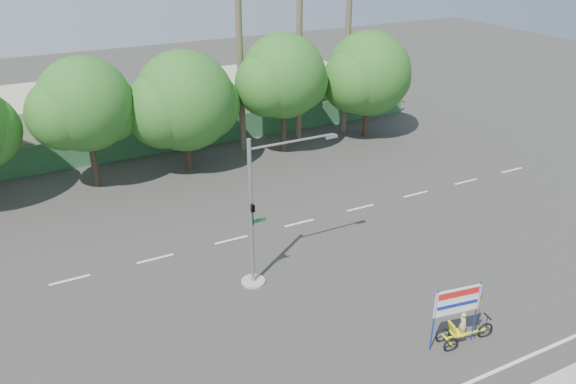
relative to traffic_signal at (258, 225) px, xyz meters
name	(u,v)px	position (x,y,z in m)	size (l,w,h in m)	color
ground	(346,316)	(2.20, -3.98, -2.92)	(120.00, 120.00, 0.00)	#33302D
fence	(187,136)	(2.20, 17.52, -1.92)	(38.00, 0.08, 2.00)	#336B3D
building_left	(30,125)	(-7.80, 22.02, -0.92)	(12.00, 8.00, 4.00)	#B9B293
building_right	(262,95)	(10.20, 22.02, -1.12)	(14.00, 8.00, 3.60)	#B9B293
tree_left	(84,108)	(-4.85, 14.02, 2.14)	(6.66, 5.60, 8.07)	#473828
tree_center	(184,104)	(1.14, 14.02, 1.55)	(7.62, 6.40, 7.85)	#473828
tree_right	(283,79)	(8.15, 14.02, 2.32)	(6.90, 5.80, 8.36)	#473828
tree_far_right	(368,76)	(15.15, 14.02, 1.73)	(7.38, 6.20, 7.94)	#473828
palm_mid	(349,7)	(14.20, 15.52, 6.48)	(3.73, 3.79, 15.45)	#70604C
palm_short	(239,24)	(5.70, 15.52, 5.94)	(3.73, 3.79, 14.45)	#70604C
traffic_signal	(258,225)	(0.00, 0.00, 0.00)	(4.72, 1.10, 7.00)	gray
trike_billboard	(460,320)	(5.17, -7.36, -1.79)	(2.84, 0.87, 2.81)	black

